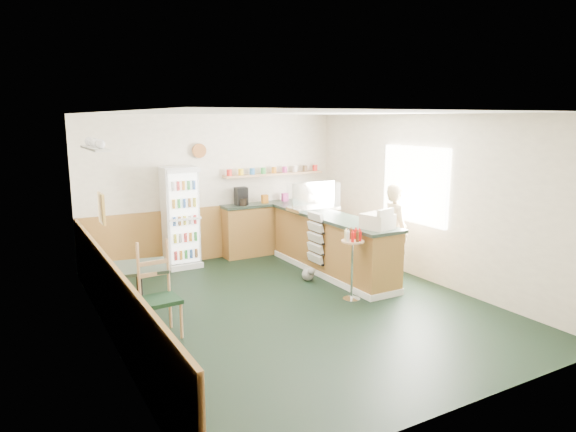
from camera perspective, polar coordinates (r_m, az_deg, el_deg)
ground at (r=7.42m, az=0.79°, el=-9.98°), size 6.00×6.00×0.00m
room_envelope at (r=7.55m, az=-3.47°, el=2.36°), size 5.04×6.02×2.72m
service_counter at (r=8.84m, az=4.85°, el=-3.44°), size 0.68×3.01×1.01m
back_counter at (r=10.17m, az=-1.38°, el=-0.98°), size 2.24×0.42×1.69m
drinks_fridge at (r=9.31m, az=-11.83°, el=-0.15°), size 0.59×0.52×1.80m
display_case at (r=9.16m, az=2.85°, el=2.18°), size 0.87×0.46×0.50m
cash_register at (r=7.76m, az=9.92°, el=-0.57°), size 0.47×0.49×0.22m
shopkeeper at (r=8.56m, az=11.83°, el=-1.79°), size 0.48×0.60×1.60m
condiment_stand at (r=7.51m, az=7.19°, el=-4.10°), size 0.34×0.34×1.05m
newspaper_rack at (r=8.56m, az=3.07°, el=-2.47°), size 0.09×0.44×0.87m
cafe_table at (r=6.95m, az=-16.18°, el=-7.13°), size 0.81×0.81×0.77m
cafe_chair at (r=6.52m, az=-14.29°, el=-7.61°), size 0.46×0.46×1.17m
dog_doorstop at (r=8.48m, az=2.29°, el=-6.45°), size 0.20×0.26×0.25m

